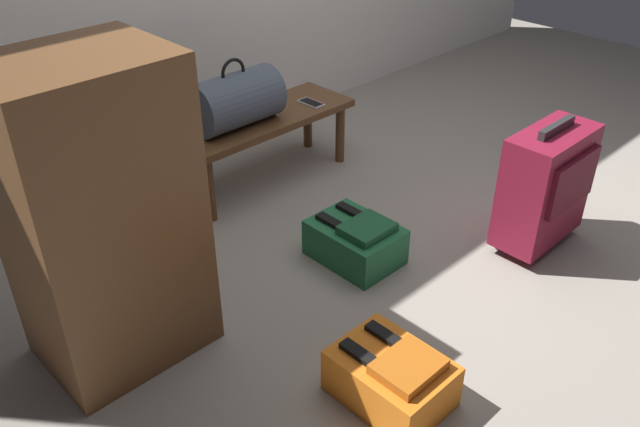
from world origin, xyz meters
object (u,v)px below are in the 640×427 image
object	(u,v)px
backpack_green	(356,241)
duffel_bag_slate	(235,100)
cell_phone	(311,103)
backpack_orange	(391,377)
bench	(262,126)
suitcase_upright_burgundy	(546,185)
side_cabinet	(102,218)

from	to	relation	value
backpack_green	duffel_bag_slate	bearing A→B (deg)	88.44
cell_phone	backpack_orange	size ratio (longest dim) A/B	0.38
bench	backpack_green	xyz separation A→B (m)	(-0.18, -0.83, -0.22)
cell_phone	suitcase_upright_burgundy	size ratio (longest dim) A/B	0.24
backpack_green	backpack_orange	bearing A→B (deg)	-128.25
bench	cell_phone	bearing A→B (deg)	-11.31
cell_phone	side_cabinet	xyz separation A→B (m)	(-1.46, -0.55, 0.18)
duffel_bag_slate	side_cabinet	xyz separation A→B (m)	(-1.02, -0.61, 0.05)
bench	suitcase_upright_burgundy	size ratio (longest dim) A/B	1.68
duffel_bag_slate	suitcase_upright_burgundy	xyz separation A→B (m)	(0.65, -1.32, -0.19)
duffel_bag_slate	side_cabinet	distance (m)	1.19
duffel_bag_slate	cell_phone	world-z (taller)	duffel_bag_slate
duffel_bag_slate	bench	bearing A→B (deg)	-0.00
backpack_orange	suitcase_upright_burgundy	bearing A→B (deg)	6.79
suitcase_upright_burgundy	backpack_green	xyz separation A→B (m)	(-0.67, 0.49, -0.21)
duffel_bag_slate	suitcase_upright_burgundy	world-z (taller)	duffel_bag_slate
backpack_orange	bench	bearing A→B (deg)	65.18
suitcase_upright_burgundy	side_cabinet	world-z (taller)	side_cabinet
bench	duffel_bag_slate	distance (m)	0.24
bench	duffel_bag_slate	xyz separation A→B (m)	(-0.16, 0.00, 0.19)
duffel_bag_slate	suitcase_upright_burgundy	size ratio (longest dim) A/B	0.74
bench	side_cabinet	bearing A→B (deg)	-152.73
backpack_green	cell_phone	bearing A→B (deg)	58.72
bench	backpack_orange	distance (m)	1.62
suitcase_upright_burgundy	backpack_orange	world-z (taller)	suitcase_upright_burgundy
suitcase_upright_burgundy	side_cabinet	size ratio (longest dim) A/B	0.54
cell_phone	backpack_green	size ratio (longest dim) A/B	0.38
suitcase_upright_burgundy	bench	bearing A→B (deg)	110.34
cell_phone	side_cabinet	distance (m)	1.57
suitcase_upright_burgundy	backpack_green	distance (m)	0.86
duffel_bag_slate	side_cabinet	world-z (taller)	side_cabinet
suitcase_upright_burgundy	backpack_green	size ratio (longest dim) A/B	1.57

